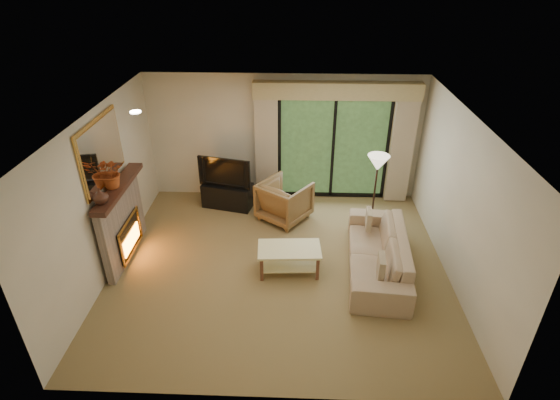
{
  "coord_description": "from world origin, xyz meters",
  "views": [
    {
      "loc": [
        0.23,
        -5.82,
        4.6
      ],
      "look_at": [
        0.0,
        0.3,
        1.1
      ],
      "focal_mm": 28.0,
      "sensor_mm": 36.0,
      "label": 1
    }
  ],
  "objects_px": {
    "armchair": "(284,201)",
    "sofa": "(378,252)",
    "media_console": "(228,195)",
    "coffee_table": "(289,260)"
  },
  "relations": [
    {
      "from": "armchair",
      "to": "coffee_table",
      "type": "xyz_separation_m",
      "value": [
        0.13,
        -1.64,
        -0.17
      ]
    },
    {
      "from": "media_console",
      "to": "coffee_table",
      "type": "bearing_deg",
      "value": -44.62
    },
    {
      "from": "media_console",
      "to": "armchair",
      "type": "distance_m",
      "value": 1.26
    },
    {
      "from": "armchair",
      "to": "sofa",
      "type": "bearing_deg",
      "value": 171.84
    },
    {
      "from": "sofa",
      "to": "coffee_table",
      "type": "bearing_deg",
      "value": -80.31
    },
    {
      "from": "media_console",
      "to": "armchair",
      "type": "height_order",
      "value": "armchair"
    },
    {
      "from": "armchair",
      "to": "sofa",
      "type": "xyz_separation_m",
      "value": [
        1.57,
        -1.52,
        -0.06
      ]
    },
    {
      "from": "sofa",
      "to": "coffee_table",
      "type": "xyz_separation_m",
      "value": [
        -1.44,
        -0.11,
        -0.11
      ]
    },
    {
      "from": "media_console",
      "to": "coffee_table",
      "type": "xyz_separation_m",
      "value": [
        1.3,
        -2.08,
        -0.02
      ]
    },
    {
      "from": "armchair",
      "to": "coffee_table",
      "type": "relative_size",
      "value": 0.86
    }
  ]
}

